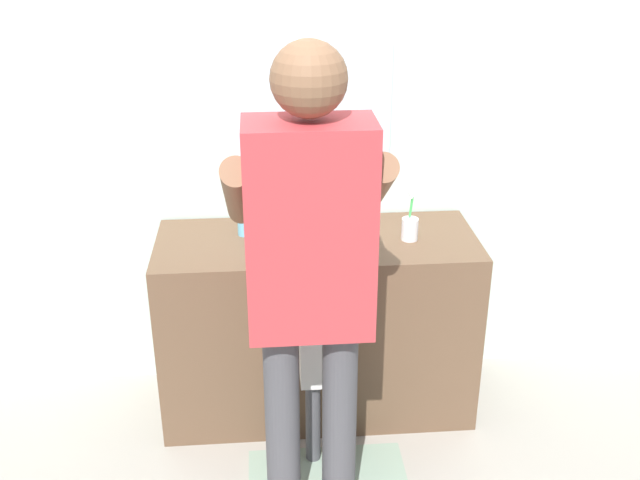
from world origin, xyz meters
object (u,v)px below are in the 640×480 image
soap_bottle (244,220)px  adult_parent (310,259)px  child_toddler (325,354)px  toothbrush_cup (410,228)px

soap_bottle → adult_parent: bearing=-73.1°
child_toddler → adult_parent: (-0.08, -0.27, 0.55)m
toothbrush_cup → soap_bottle: bearing=171.2°
soap_bottle → child_toddler: 0.68m
adult_parent → toothbrush_cup: bearing=53.9°
child_toddler → toothbrush_cup: bearing=43.6°
toothbrush_cup → soap_bottle: (-0.70, 0.11, 0.02)m
toothbrush_cup → child_toddler: size_ratio=0.24×
soap_bottle → child_toddler: (0.31, -0.48, -0.38)m
toothbrush_cup → soap_bottle: toothbrush_cup is taller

